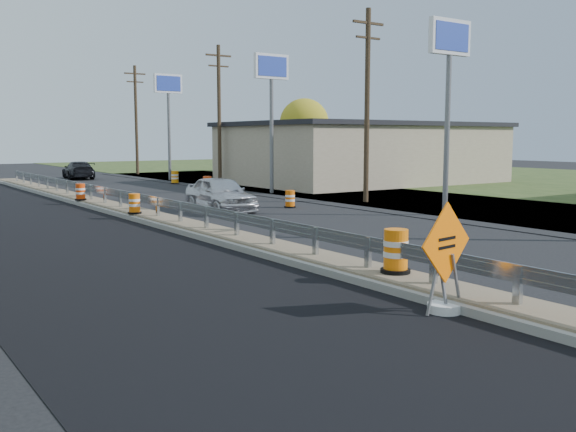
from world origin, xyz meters
TOP-DOWN VIEW (x-y plane):
  - ground at (0.00, 0.00)m, footprint 140.00×140.00m
  - grass_verge_far at (30.00, 10.00)m, footprint 40.00×120.00m
  - milled_overlay at (-4.40, 10.00)m, footprint 7.20×120.00m
  - median at (0.00, 8.00)m, footprint 1.60×55.00m
  - guardrail at (0.00, 9.00)m, footprint 0.10×46.15m
  - retail_building_near at (20.99, 20.00)m, footprint 18.50×12.50m
  - pylon_sign_south at (10.50, 3.00)m, footprint 2.20×0.30m
  - pylon_sign_mid at (10.50, 16.00)m, footprint 2.20×0.30m
  - pylon_sign_north at (10.50, 30.00)m, footprint 2.20×0.30m
  - utility_pole_smid at (11.50, 9.00)m, footprint 1.90×0.26m
  - utility_pole_nmid at (11.50, 24.00)m, footprint 1.90×0.26m
  - utility_pole_north at (11.50, 39.00)m, footprint 1.90×0.26m
  - tree_far_yellow at (26.00, 34.00)m, footprint 4.62×4.62m
  - caution_sign at (-0.90, -7.10)m, footprint 1.48×0.62m
  - barrel_median_near at (0.09, -4.80)m, footprint 0.66×0.66m
  - barrel_median_mid at (-0.48, 9.12)m, footprint 0.54×0.54m
  - barrel_median_far at (-0.55, 15.84)m, footprint 0.54×0.54m
  - barrel_shoulder_near at (7.00, 9.15)m, footprint 0.55×0.55m
  - barrel_shoulder_mid at (7.86, 18.92)m, footprint 0.64×0.64m
  - barrel_shoulder_far at (9.20, 26.32)m, footprint 0.62×0.62m
  - car_silver at (3.59, 9.55)m, footprint 2.19×4.68m
  - car_dark_far at (5.32, 35.63)m, footprint 2.47×4.91m

SIDE VIEW (x-z plane):
  - ground at x=0.00m, z-range 0.00..0.00m
  - milled_overlay at x=-4.40m, z-range 0.00..0.01m
  - grass_verge_far at x=30.00m, z-range 0.00..0.03m
  - median at x=0.00m, z-range 0.00..0.23m
  - barrel_shoulder_near at x=7.00m, z-range -0.02..0.79m
  - barrel_shoulder_far at x=9.20m, z-range -0.02..0.88m
  - barrel_shoulder_mid at x=7.86m, z-range -0.02..0.92m
  - caution_sign at x=-0.90m, z-range -0.50..1.55m
  - barrel_median_far at x=-0.55m, z-range 0.21..1.00m
  - barrel_median_mid at x=-0.48m, z-range 0.21..1.01m
  - car_dark_far at x=5.32m, z-range 0.00..1.37m
  - barrel_median_near at x=0.09m, z-range 0.21..1.18m
  - guardrail at x=0.00m, z-range 0.37..1.09m
  - car_silver at x=3.59m, z-range 0.00..1.55m
  - retail_building_near at x=20.99m, z-range 0.02..4.29m
  - tree_far_yellow at x=26.00m, z-range 1.11..7.97m
  - utility_pole_smid at x=11.50m, z-range 0.23..9.63m
  - utility_pole_nmid at x=11.50m, z-range 0.23..9.63m
  - utility_pole_north at x=11.50m, z-range 0.23..9.63m
  - pylon_sign_south at x=10.50m, z-range 2.53..10.43m
  - pylon_sign_mid at x=10.50m, z-range 2.53..10.43m
  - pylon_sign_north at x=10.50m, z-range 2.53..10.43m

